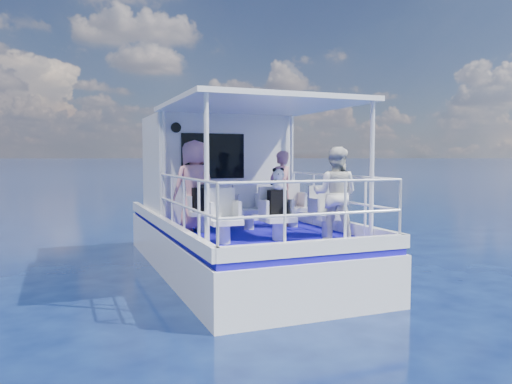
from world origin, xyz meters
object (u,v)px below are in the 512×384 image
Objects in this scene: passenger_stbd_aft at (335,194)px; backpack_center at (277,203)px; panda at (278,179)px; passenger_port_fwd at (194,186)px.

passenger_stbd_aft is 0.93m from backpack_center.
panda is at bearing 10.99° from passenger_stbd_aft.
backpack_center is 1.22× the size of panda.
passenger_stbd_aft is 0.93m from panda.
passenger_port_fwd is at bearing 123.38° from backpack_center.
panda is (0.01, -0.02, 0.39)m from backpack_center.
passenger_stbd_aft is (1.77, -1.92, -0.07)m from passenger_port_fwd.
passenger_port_fwd reaches higher than panda.
passenger_port_fwd is at bearing -7.98° from passenger_stbd_aft.
passenger_stbd_aft is at bearing 120.19° from passenger_port_fwd.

